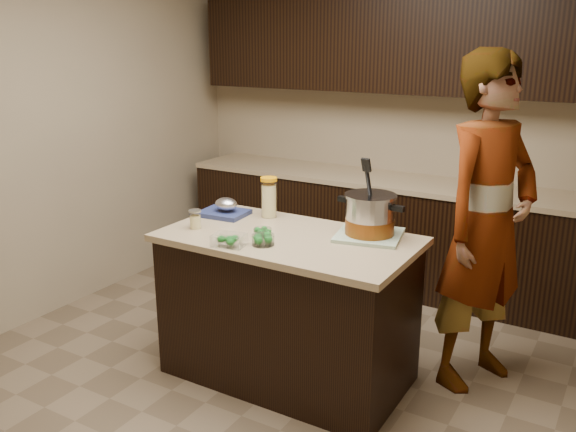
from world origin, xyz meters
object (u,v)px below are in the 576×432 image
object	(u,v)px
island	(288,307)
lemonade_pitcher	(269,199)
person	(487,224)
stock_pot	(370,217)

from	to	relation	value
island	lemonade_pitcher	xyz separation A→B (m)	(-0.30, 0.27, 0.57)
island	lemonade_pitcher	distance (m)	0.70
lemonade_pitcher	person	xyz separation A→B (m)	(1.28, 0.30, -0.04)
island	stock_pot	world-z (taller)	stock_pot
island	stock_pot	xyz separation A→B (m)	(0.41, 0.22, 0.57)
stock_pot	person	xyz separation A→B (m)	(0.57, 0.34, -0.04)
lemonade_pitcher	stock_pot	bearing A→B (deg)	-3.95
island	person	distance (m)	1.25
lemonade_pitcher	person	size ratio (longest dim) A/B	0.13
island	stock_pot	bearing A→B (deg)	28.91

